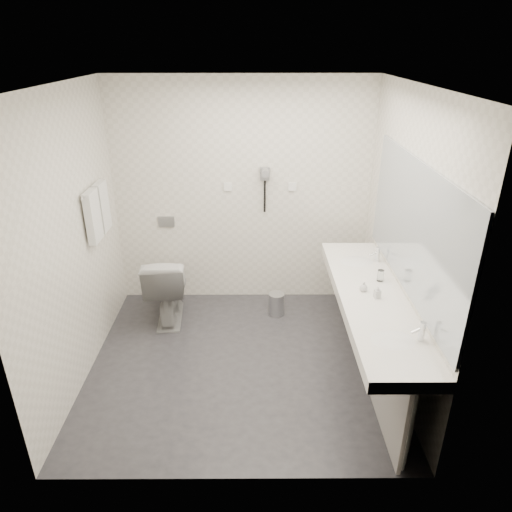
{
  "coord_description": "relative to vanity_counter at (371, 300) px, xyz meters",
  "views": [
    {
      "loc": [
        0.13,
        -3.6,
        2.79
      ],
      "look_at": [
        0.15,
        0.15,
        1.05
      ],
      "focal_mm": 32.61,
      "sensor_mm": 36.0,
      "label": 1
    }
  ],
  "objects": [
    {
      "name": "floor",
      "position": [
        -1.12,
        0.2,
        -0.8
      ],
      "size": [
        2.8,
        2.8,
        0.0
      ],
      "primitive_type": "plane",
      "color": "#2E2D33",
      "rests_on": "ground"
    },
    {
      "name": "ceiling",
      "position": [
        -1.12,
        0.2,
        1.7
      ],
      "size": [
        2.8,
        2.8,
        0.0
      ],
      "primitive_type": "plane",
      "rotation": [
        3.14,
        0.0,
        0.0
      ],
      "color": "white",
      "rests_on": "wall_back"
    },
    {
      "name": "wall_back",
      "position": [
        -1.12,
        1.5,
        0.45
      ],
      "size": [
        2.8,
        0.0,
        2.8
      ],
      "primitive_type": "plane",
      "rotation": [
        1.57,
        0.0,
        0.0
      ],
      "color": "white",
      "rests_on": "floor"
    },
    {
      "name": "wall_front",
      "position": [
        -1.12,
        -1.1,
        0.45
      ],
      "size": [
        2.8,
        0.0,
        2.8
      ],
      "primitive_type": "plane",
      "rotation": [
        -1.57,
        0.0,
        0.0
      ],
      "color": "white",
      "rests_on": "floor"
    },
    {
      "name": "wall_left",
      "position": [
        -2.52,
        0.2,
        0.45
      ],
      "size": [
        0.0,
        2.6,
        2.6
      ],
      "primitive_type": "plane",
      "rotation": [
        1.57,
        0.0,
        1.57
      ],
      "color": "white",
      "rests_on": "floor"
    },
    {
      "name": "wall_right",
      "position": [
        0.27,
        0.2,
        0.45
      ],
      "size": [
        0.0,
        2.6,
        2.6
      ],
      "primitive_type": "plane",
      "rotation": [
        1.57,
        0.0,
        -1.57
      ],
      "color": "white",
      "rests_on": "floor"
    },
    {
      "name": "vanity_counter",
      "position": [
        0.0,
        0.0,
        0.0
      ],
      "size": [
        0.55,
        2.2,
        0.1
      ],
      "primitive_type": "cube",
      "color": "white",
      "rests_on": "floor"
    },
    {
      "name": "vanity_panel",
      "position": [
        0.02,
        0.0,
        -0.42
      ],
      "size": [
        0.03,
        2.15,
        0.75
      ],
      "primitive_type": "cube",
      "color": "#9C9794",
      "rests_on": "floor"
    },
    {
      "name": "vanity_post_near",
      "position": [
        0.05,
        -1.04,
        -0.42
      ],
      "size": [
        0.06,
        0.06,
        0.75
      ],
      "primitive_type": "cylinder",
      "color": "silver",
      "rests_on": "floor"
    },
    {
      "name": "vanity_post_far",
      "position": [
        0.05,
        1.04,
        -0.42
      ],
      "size": [
        0.06,
        0.06,
        0.75
      ],
      "primitive_type": "cylinder",
      "color": "silver",
      "rests_on": "floor"
    },
    {
      "name": "mirror",
      "position": [
        0.26,
        0.0,
        0.65
      ],
      "size": [
        0.02,
        2.2,
        1.05
      ],
      "primitive_type": "cube",
      "color": "#B2BCC6",
      "rests_on": "wall_right"
    },
    {
      "name": "basin_near",
      "position": [
        0.0,
        -0.65,
        0.04
      ],
      "size": [
        0.4,
        0.31,
        0.05
      ],
      "primitive_type": "ellipsoid",
      "color": "white",
      "rests_on": "vanity_counter"
    },
    {
      "name": "basin_far",
      "position": [
        0.0,
        0.65,
        0.04
      ],
      "size": [
        0.4,
        0.31,
        0.05
      ],
      "primitive_type": "ellipsoid",
      "color": "white",
      "rests_on": "vanity_counter"
    },
    {
      "name": "faucet_near",
      "position": [
        0.19,
        -0.65,
        0.12
      ],
      "size": [
        0.04,
        0.04,
        0.15
      ],
      "primitive_type": "cylinder",
      "color": "silver",
      "rests_on": "vanity_counter"
    },
    {
      "name": "faucet_far",
      "position": [
        0.19,
        0.65,
        0.12
      ],
      "size": [
        0.04,
        0.04,
        0.15
      ],
      "primitive_type": "cylinder",
      "color": "silver",
      "rests_on": "vanity_counter"
    },
    {
      "name": "soap_bottle_a",
      "position": [
        0.03,
        -0.05,
        0.1
      ],
      "size": [
        0.06,
        0.06,
        0.11
      ],
      "primitive_type": "imported",
      "rotation": [
        0.0,
        0.0,
        0.19
      ],
      "color": "beige",
      "rests_on": "vanity_counter"
    },
    {
      "name": "soap_bottle_b",
      "position": [
        -0.06,
        0.07,
        0.09
      ],
      "size": [
        0.09,
        0.09,
        0.08
      ],
      "primitive_type": "imported",
      "rotation": [
        0.0,
        0.0,
        -0.74
      ],
      "color": "beige",
      "rests_on": "vanity_counter"
    },
    {
      "name": "glass_left",
      "position": [
        0.13,
        0.25,
        0.1
      ],
      "size": [
        0.06,
        0.06,
        0.1
      ],
      "primitive_type": "cylinder",
      "rotation": [
        0.0,
        0.0,
        0.01
      ],
      "color": "silver",
      "rests_on": "vanity_counter"
    },
    {
      "name": "toilet",
      "position": [
        -1.93,
        1.0,
        -0.41
      ],
      "size": [
        0.49,
        0.79,
        0.78
      ],
      "primitive_type": "imported",
      "rotation": [
        0.0,
        0.0,
        3.21
      ],
      "color": "white",
      "rests_on": "floor"
    },
    {
      "name": "flush_plate",
      "position": [
        -1.98,
        1.49,
        0.15
      ],
      "size": [
        0.18,
        0.02,
        0.12
      ],
      "primitive_type": "cube",
      "color": "#B2B5BA",
      "rests_on": "wall_back"
    },
    {
      "name": "pedal_bin",
      "position": [
        -0.74,
        1.06,
        -0.68
      ],
      "size": [
        0.23,
        0.23,
        0.24
      ],
      "primitive_type": "cylinder",
      "rotation": [
        0.0,
        0.0,
        0.38
      ],
      "color": "#B2B5BA",
      "rests_on": "floor"
    },
    {
      "name": "bin_lid",
      "position": [
        -0.74,
        1.06,
        -0.55
      ],
      "size": [
        0.17,
        0.17,
        0.01
      ],
      "primitive_type": "cylinder",
      "color": "#B2B5BA",
      "rests_on": "pedal_bin"
    },
    {
      "name": "towel_rail",
      "position": [
        -2.47,
        0.75,
        0.75
      ],
      "size": [
        0.02,
        0.62,
        0.02
      ],
      "primitive_type": "cylinder",
      "rotation": [
        1.57,
        0.0,
        0.0
      ],
      "color": "silver",
      "rests_on": "wall_left"
    },
    {
      "name": "towel_near",
      "position": [
        -2.46,
        0.61,
        0.53
      ],
      "size": [
        0.07,
        0.24,
        0.48
      ],
      "primitive_type": "cube",
      "color": "white",
      "rests_on": "towel_rail"
    },
    {
      "name": "towel_far",
      "position": [
        -2.46,
        0.89,
        0.53
      ],
      "size": [
        0.07,
        0.24,
        0.48
      ],
      "primitive_type": "cube",
      "color": "white",
      "rests_on": "towel_rail"
    },
    {
      "name": "dryer_cradle",
      "position": [
        -0.88,
        1.47,
        0.7
      ],
      "size": [
        0.1,
        0.04,
        0.14
      ],
      "primitive_type": "cube",
      "color": "gray",
      "rests_on": "wall_back"
    },
    {
      "name": "dryer_barrel",
      "position": [
        -0.88,
        1.4,
        0.73
      ],
      "size": [
        0.08,
        0.14,
        0.08
      ],
      "primitive_type": "cylinder",
      "rotation": [
        1.57,
        0.0,
        0.0
      ],
      "color": "gray",
      "rests_on": "dryer_cradle"
    },
    {
      "name": "dryer_cord",
      "position": [
        -0.88,
        1.46,
        0.45
      ],
      "size": [
        0.02,
        0.02,
        0.35
      ],
      "primitive_type": "cylinder",
      "color": "black",
      "rests_on": "dryer_cradle"
    },
    {
      "name": "switch_plate_a",
      "position": [
        -1.27,
        1.49,
        0.55
      ],
      "size": [
        0.09,
        0.02,
        0.09
      ],
      "primitive_type": "cube",
      "color": "white",
      "rests_on": "wall_back"
    },
    {
      "name": "switch_plate_b",
      "position": [
        -0.57,
        1.49,
        0.55
      ],
      "size": [
        0.09,
        0.02,
        0.09
      ],
      "primitive_type": "cube",
      "color": "white",
      "rests_on": "wall_back"
    }
  ]
}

